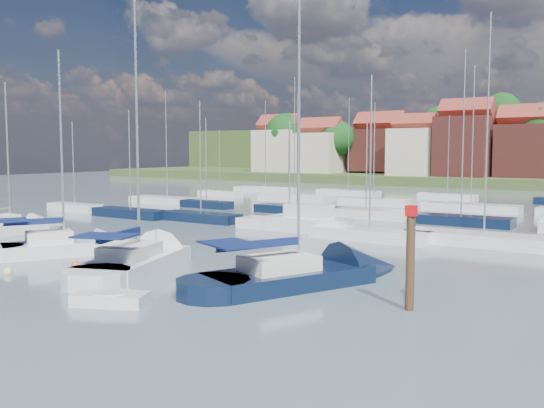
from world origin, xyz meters
The scene contains 12 objects.
ground centered at (0.00, 40.00, 0.00)m, with size 260.00×260.00×0.00m, color #4C5B67.
sailboat_left centered at (-12.36, 2.80, 0.36)m, with size 7.17×10.07×13.72m.
sailboat_centre centered at (-5.76, 2.73, 0.35)m, with size 7.38×12.94×17.01m.
sailboat_navy centered at (4.47, 4.20, 0.35)m, with size 8.18×13.14×17.72m.
sailboat_far centered at (-24.26, 6.61, 0.34)m, with size 2.98×9.68×12.77m.
tender centered at (-0.60, -4.54, 0.26)m, with size 3.42×2.58×0.67m.
timber_piling centered at (10.23, 1.72, 1.25)m, with size 0.40×0.40×6.58m.
buoy_b centered at (-10.13, -3.22, 0.00)m, with size 0.52×0.52×0.52m, color beige.
buoy_c centered at (-8.73, 0.03, 0.00)m, with size 0.53×0.53×0.53m, color #D85914.
buoy_d centered at (-1.04, -3.15, 0.00)m, with size 0.55×0.55×0.55m, color beige.
buoy_e centered at (6.11, 6.25, 0.00)m, with size 0.51×0.51×0.51m, color #D85914.
marina_field centered at (1.91, 35.15, 0.43)m, with size 79.62×41.41×15.93m.
Camera 1 is at (19.14, -21.61, 6.55)m, focal length 40.00 mm.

